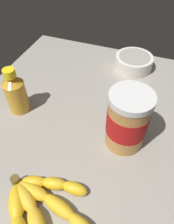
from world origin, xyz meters
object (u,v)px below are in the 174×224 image
(banana_bunch, at_px, (40,216))
(honey_bottle, at_px, (16,93))
(peanut_butter_jar, at_px, (127,120))
(small_bowl, at_px, (134,62))

(banana_bunch, distance_m, honey_bottle, 0.34)
(banana_bunch, xyz_separation_m, peanut_butter_jar, (-0.25, 0.11, 0.07))
(honey_bottle, xyz_separation_m, small_bowl, (-0.33, 0.28, -0.04))
(banana_bunch, height_order, honey_bottle, honey_bottle)
(small_bowl, bearing_deg, honey_bottle, -40.21)
(banana_bunch, height_order, peanut_butter_jar, peanut_butter_jar)
(honey_bottle, height_order, small_bowl, honey_bottle)
(peanut_butter_jar, xyz_separation_m, small_bowl, (-0.34, -0.05, -0.06))
(peanut_butter_jar, distance_m, honey_bottle, 0.32)
(banana_bunch, height_order, small_bowl, small_bowl)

